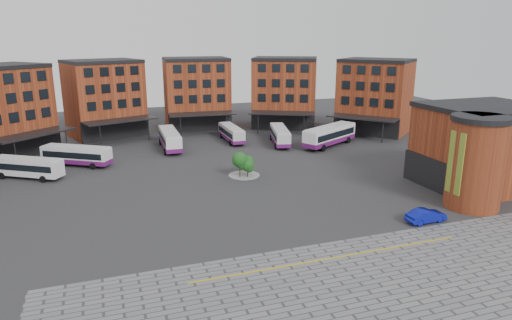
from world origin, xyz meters
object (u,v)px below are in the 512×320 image
object	(u,v)px
bus_c	(170,139)
bus_d	(231,133)
bus_e	(280,135)
bus_f	(330,135)
tree_island	(244,164)
bus_b	(76,155)
bus_a	(27,166)
blue_car	(426,216)

from	to	relation	value
bus_c	bus_d	xyz separation A→B (m)	(11.69, 2.13, -0.22)
bus_c	bus_e	xyz separation A→B (m)	(19.35, -2.84, -0.12)
bus_c	bus_f	bearing A→B (deg)	-13.03
tree_island	bus_c	world-z (taller)	tree_island
bus_b	bus_d	bearing A→B (deg)	-40.20
bus_a	bus_c	bearing A→B (deg)	-30.93
bus_d	blue_car	xyz separation A→B (m)	(8.86, -43.18, -0.81)
bus_a	bus_b	world-z (taller)	bus_b
bus_b	bus_d	size ratio (longest dim) A/B	1.03
bus_e	blue_car	distance (m)	38.24
bus_c	bus_b	bearing A→B (deg)	-156.77
bus_a	bus_c	distance (m)	23.57
bus_a	bus_e	world-z (taller)	bus_e
tree_island	bus_c	distance (m)	20.81
bus_a	bus_f	size ratio (longest dim) A/B	0.78
bus_b	blue_car	size ratio (longest dim) A/B	2.34
tree_island	bus_a	bearing A→B (deg)	162.32
tree_island	bus_d	distance (m)	22.05
bus_f	bus_b	bearing A→B (deg)	-120.44
bus_d	bus_e	world-z (taller)	bus_e
tree_island	blue_car	size ratio (longest dim) A/B	0.99
tree_island	bus_d	xyz separation A→B (m)	(4.38, 21.61, -0.35)
bus_e	bus_f	xyz separation A→B (m)	(7.83, -4.18, 0.30)
bus_d	bus_f	xyz separation A→B (m)	(15.50, -9.15, 0.40)
bus_b	bus_c	distance (m)	16.07
bus_a	blue_car	xyz separation A→B (m)	(41.70, -30.64, -0.98)
bus_d	tree_island	bearing A→B (deg)	-101.52
bus_a	blue_car	size ratio (longest dim) A/B	2.21
bus_b	blue_car	distance (m)	49.90
tree_island	bus_e	distance (m)	20.54
bus_b	tree_island	bearing A→B (deg)	-88.41
tree_island	bus_e	xyz separation A→B (m)	(12.05, 16.64, -0.25)
bus_a	blue_car	bearing A→B (deg)	-93.44
bus_f	blue_car	distance (m)	34.69
tree_island	blue_car	xyz separation A→B (m)	(13.24, -21.57, -1.15)
bus_d	bus_e	size ratio (longest dim) A/B	0.92
bus_c	bus_e	size ratio (longest dim) A/B	1.05
tree_island	bus_e	size ratio (longest dim) A/B	0.40
bus_b	bus_c	size ratio (longest dim) A/B	0.90
bus_d	bus_c	bearing A→B (deg)	-169.75
bus_b	bus_f	world-z (taller)	bus_f
tree_island	bus_b	xyz separation A→B (m)	(-22.24, 13.52, -0.25)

